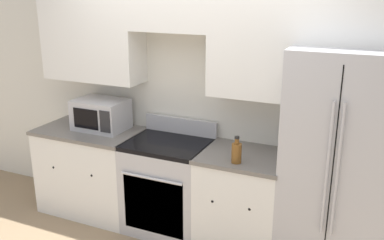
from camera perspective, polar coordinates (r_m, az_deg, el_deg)
The scene contains 7 objects.
wall_back at distance 3.95m, azimuth 1.81°, elevation 6.54°, with size 8.00×0.39×2.60m.
lower_cabinets_left at distance 4.63m, azimuth -13.15°, elevation -6.51°, with size 1.06×0.64×0.90m.
lower_cabinets_right at distance 3.93m, azimuth 6.64°, elevation -10.68°, with size 0.74×0.64×0.90m.
oven_range at distance 4.18m, azimuth -3.16°, elevation -8.70°, with size 0.76×0.65×1.06m.
refrigerator at distance 3.67m, azimuth 18.83°, elevation -5.37°, with size 0.82×0.81×1.87m.
microwave at distance 4.41m, azimuth -12.05°, elevation 0.73°, with size 0.51×0.38×0.31m.
bottle at distance 3.53m, azimuth 5.96°, elevation -4.31°, with size 0.08×0.08×0.23m.
Camera 1 is at (1.50, -3.01, 2.30)m, focal length 40.00 mm.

